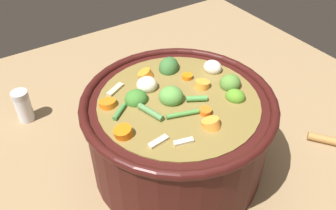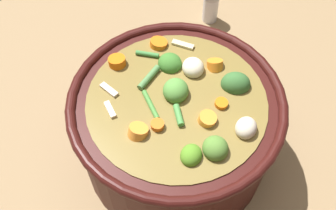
# 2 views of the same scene
# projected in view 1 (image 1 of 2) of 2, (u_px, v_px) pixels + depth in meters

# --- Properties ---
(ground_plane) EXTENTS (1.10, 1.10, 0.00)m
(ground_plane) POSITION_uv_depth(u_px,v_px,m) (177.00, 163.00, 0.65)
(ground_plane) COLOR #8C704C
(cooking_pot) EXTENTS (0.31, 0.31, 0.17)m
(cooking_pot) POSITION_uv_depth(u_px,v_px,m) (178.00, 131.00, 0.60)
(cooking_pot) COLOR #38110F
(cooking_pot) RESTS_ON ground_plane
(salt_shaker) EXTENTS (0.03, 0.03, 0.07)m
(salt_shaker) POSITION_uv_depth(u_px,v_px,m) (23.00, 106.00, 0.72)
(salt_shaker) COLOR silver
(salt_shaker) RESTS_ON ground_plane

